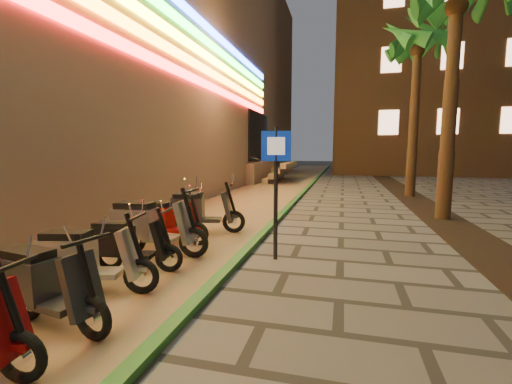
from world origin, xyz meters
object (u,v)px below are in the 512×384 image
(scooter_4, at_px, (43,284))
(scooter_9, at_px, (199,211))
(scooter_6, at_px, (126,243))
(pedestrian_sign, at_px, (276,175))
(scooter_8, at_px, (167,220))
(scooter_7, at_px, (149,226))
(scooter_5, at_px, (86,259))

(scooter_4, height_order, scooter_9, scooter_9)
(scooter_6, bearing_deg, scooter_4, -92.71)
(pedestrian_sign, height_order, scooter_8, pedestrian_sign)
(pedestrian_sign, xyz_separation_m, scooter_4, (-2.02, -2.93, -1.04))
(scooter_4, relative_size, scooter_7, 0.86)
(scooter_6, relative_size, scooter_8, 0.94)
(pedestrian_sign, distance_m, scooter_5, 3.20)
(scooter_8, height_order, scooter_9, scooter_9)
(scooter_5, height_order, scooter_7, scooter_7)
(scooter_7, height_order, scooter_8, scooter_7)
(scooter_5, bearing_deg, pedestrian_sign, 31.07)
(pedestrian_sign, relative_size, scooter_5, 1.47)
(scooter_5, distance_m, scooter_6, 0.91)
(scooter_4, relative_size, scooter_6, 1.06)
(scooter_7, bearing_deg, scooter_4, -86.52)
(scooter_4, height_order, scooter_8, same)
(scooter_4, bearing_deg, scooter_5, 111.69)
(scooter_4, bearing_deg, scooter_9, 100.98)
(scooter_5, distance_m, scooter_8, 2.67)
(scooter_7, bearing_deg, pedestrian_sign, 5.32)
(scooter_8, bearing_deg, scooter_6, -76.09)
(scooter_5, bearing_deg, scooter_7, 81.25)
(scooter_4, bearing_deg, pedestrian_sign, 64.98)
(pedestrian_sign, relative_size, scooter_8, 1.49)
(scooter_4, relative_size, scooter_5, 0.99)
(pedestrian_sign, distance_m, scooter_4, 3.71)
(pedestrian_sign, xyz_separation_m, scooter_6, (-2.21, -1.17, -1.06))
(pedestrian_sign, distance_m, scooter_6, 2.72)
(scooter_6, bearing_deg, scooter_7, 87.65)
(pedestrian_sign, xyz_separation_m, scooter_5, (-2.20, -2.08, -1.03))
(pedestrian_sign, height_order, scooter_9, pedestrian_sign)
(scooter_6, bearing_deg, scooter_9, 79.28)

